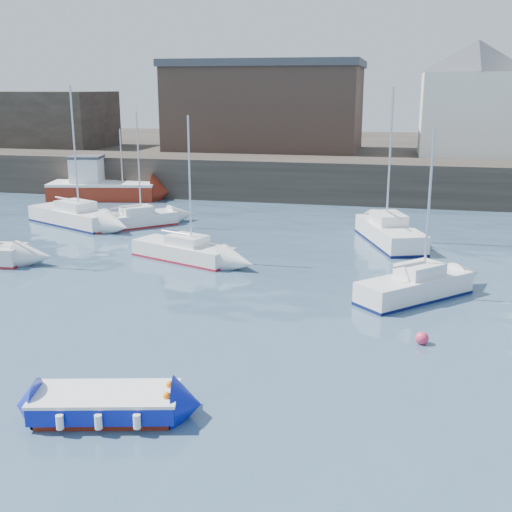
% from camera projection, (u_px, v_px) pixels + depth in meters
% --- Properties ---
extents(water, '(220.00, 220.00, 0.00)m').
position_uv_depth(water, '(147.00, 441.00, 15.39)').
color(water, '#2D4760').
rests_on(water, ground).
extents(quay_wall, '(90.00, 5.00, 3.00)m').
position_uv_depth(quay_wall, '(323.00, 179.00, 48.03)').
color(quay_wall, '#28231E').
rests_on(quay_wall, ground).
extents(land_strip, '(90.00, 32.00, 2.80)m').
position_uv_depth(land_strip, '(344.00, 156.00, 65.04)').
color(land_strip, '#28231E').
rests_on(land_strip, ground).
extents(bldg_east_d, '(11.14, 11.14, 8.95)m').
position_uv_depth(bldg_east_d, '(474.00, 98.00, 50.35)').
color(bldg_east_d, white).
rests_on(bldg_east_d, land_strip).
extents(warehouse, '(16.40, 10.40, 7.60)m').
position_uv_depth(warehouse, '(266.00, 106.00, 55.53)').
color(warehouse, '#3D2D26').
rests_on(warehouse, land_strip).
extents(bldg_west, '(14.00, 8.00, 5.00)m').
position_uv_depth(bldg_west, '(32.00, 119.00, 59.55)').
color(bldg_west, '#353028').
rests_on(bldg_west, land_strip).
extents(blue_dinghy, '(3.97, 2.40, 0.71)m').
position_uv_depth(blue_dinghy, '(106.00, 403.00, 16.40)').
color(blue_dinghy, maroon).
rests_on(blue_dinghy, ground).
extents(fishing_boat, '(8.32, 4.44, 5.23)m').
position_uv_depth(fishing_boat, '(100.00, 186.00, 48.26)').
color(fishing_boat, maroon).
rests_on(fishing_boat, ground).
extents(sailboat_b, '(5.66, 3.66, 6.96)m').
position_uv_depth(sailboat_b, '(184.00, 251.00, 31.42)').
color(sailboat_b, white).
rests_on(sailboat_b, ground).
extents(sailboat_c, '(4.77, 4.81, 6.75)m').
position_uv_depth(sailboat_c, '(415.00, 286.00, 25.60)').
color(sailboat_c, white).
rests_on(sailboat_c, ground).
extents(sailboat_e, '(6.73, 4.70, 8.34)m').
position_uv_depth(sailboat_e, '(73.00, 216.00, 39.34)').
color(sailboat_e, white).
rests_on(sailboat_e, ground).
extents(sailboat_f, '(4.09, 6.65, 8.24)m').
position_uv_depth(sailboat_f, '(390.00, 233.00, 34.70)').
color(sailboat_f, white).
rests_on(sailboat_f, ground).
extents(sailboat_h, '(5.01, 4.90, 6.83)m').
position_uv_depth(sailboat_h, '(134.00, 219.00, 38.82)').
color(sailboat_h, white).
rests_on(sailboat_h, ground).
extents(buoy_mid, '(0.44, 0.44, 0.44)m').
position_uv_depth(buoy_mid, '(422.00, 344.00, 21.21)').
color(buoy_mid, '#E03055').
rests_on(buoy_mid, ground).
extents(buoy_far, '(0.43, 0.43, 0.43)m').
position_uv_depth(buoy_far, '(190.00, 253.00, 32.74)').
color(buoy_far, '#E03055').
rests_on(buoy_far, ground).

